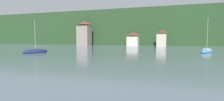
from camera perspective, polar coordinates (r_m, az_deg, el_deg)
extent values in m
cube|color=#264223|center=(113.89, 16.57, 6.32)|extent=(352.00, 60.47, 17.24)
ellipsoid|color=#2D4C28|center=(128.78, 21.19, 4.77)|extent=(246.40, 42.33, 33.45)
cube|color=gray|center=(88.22, -8.58, 4.52)|extent=(5.66, 4.75, 8.95)
pyramid|color=brown|center=(88.50, -8.62, 8.42)|extent=(5.94, 4.99, 1.66)
cube|color=beige|center=(79.46, 6.50, 2.81)|extent=(4.77, 4.01, 3.92)
pyramid|color=brown|center=(79.47, 6.52, 5.16)|extent=(5.01, 4.21, 1.40)
cube|color=#BCB29E|center=(77.34, 15.01, 3.05)|extent=(3.71, 3.45, 4.92)
pyramid|color=brown|center=(77.39, 15.06, 5.70)|extent=(3.90, 3.62, 1.21)
ellipsoid|color=navy|center=(45.33, -22.52, -0.31)|extent=(3.54, 6.36, 1.28)
cylinder|color=#B7B7BC|center=(45.23, -22.64, 4.34)|extent=(0.07, 0.07, 6.65)
cylinder|color=#ADADB2|center=(45.96, -21.15, 1.21)|extent=(0.82, 2.56, 0.07)
ellipsoid|color=teal|center=(47.30, 27.20, -0.30)|extent=(4.09, 5.62, 1.20)
cylinder|color=#B7B7BC|center=(47.21, 27.35, 4.59)|extent=(0.06, 0.06, 7.42)
cylinder|color=#ADADB2|center=(46.45, 26.88, 1.15)|extent=(0.84, 1.52, 0.06)
cube|color=silver|center=(47.27, 27.22, 0.30)|extent=(1.78, 1.85, 0.34)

